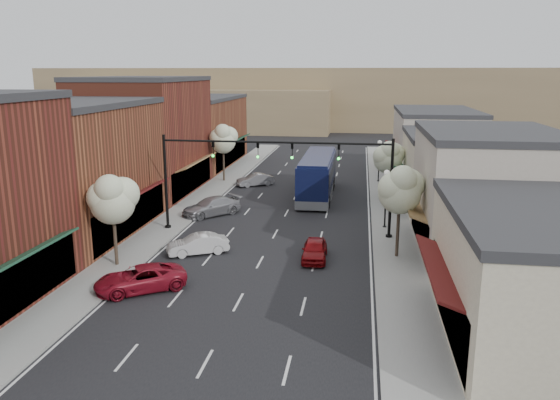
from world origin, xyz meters
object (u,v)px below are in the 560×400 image
at_px(signal_mast_right, 356,173).
at_px(signal_mast_left, 197,168).
at_px(red_hatchback, 315,250).
at_px(parked_car_c, 211,207).
at_px(tree_right_far, 389,156).
at_px(tree_left_near, 113,198).
at_px(parked_car_e, 255,180).
at_px(parked_car_a, 140,279).
at_px(parked_car_b, 198,244).
at_px(coach_bus, 318,175).
at_px(lamp_post_far, 379,154).
at_px(tree_right_near, 401,189).
at_px(tree_left_far, 223,138).
at_px(lamp_post_near, 386,189).

height_order(signal_mast_right, signal_mast_left, same).
relative_size(red_hatchback, parked_car_c, 0.75).
xyz_separation_m(tree_right_far, tree_left_near, (-16.60, -20.00, 0.23)).
bearing_deg(parked_car_e, signal_mast_left, -37.12).
height_order(parked_car_a, parked_car_b, parked_car_a).
distance_m(signal_mast_right, parked_car_a, 16.29).
bearing_deg(tree_left_near, coach_bus, 63.64).
xyz_separation_m(signal_mast_left, lamp_post_far, (13.42, 20.00, -1.62)).
bearing_deg(tree_right_far, tree_right_near, -90.00).
relative_size(tree_left_far, parked_car_c, 1.23).
bearing_deg(lamp_post_near, signal_mast_right, -131.05).
xyz_separation_m(lamp_post_near, parked_car_b, (-12.00, -7.53, -2.37)).
bearing_deg(parked_car_b, tree_right_far, 116.14).
distance_m(signal_mast_left, parked_car_b, 6.57).
distance_m(tree_left_far, parked_car_c, 14.27).
xyz_separation_m(tree_left_near, tree_left_far, (-0.00, 26.00, 0.38)).
bearing_deg(tree_left_far, parked_car_e, -23.03).
xyz_separation_m(tree_right_near, parked_car_c, (-14.26, 8.47, -3.73)).
bearing_deg(parked_car_a, tree_left_far, 152.04).
xyz_separation_m(parked_car_c, parked_car_e, (1.27, 12.00, -0.10)).
bearing_deg(tree_left_near, lamp_post_near, 33.33).
relative_size(lamp_post_far, parked_car_b, 1.15).
bearing_deg(coach_bus, tree_right_far, -6.33).
bearing_deg(tree_left_near, parked_car_e, 81.62).
height_order(signal_mast_right, parked_car_a, signal_mast_right).
bearing_deg(coach_bus, red_hatchback, -86.07).
height_order(tree_right_near, tree_left_far, tree_left_far).
height_order(signal_mast_left, parked_car_c, signal_mast_left).
height_order(parked_car_b, parked_car_c, parked_car_c).
height_order(lamp_post_near, red_hatchback, lamp_post_near).
xyz_separation_m(signal_mast_left, tree_left_far, (-2.63, 17.95, -0.02)).
bearing_deg(parked_car_c, signal_mast_left, -43.24).
bearing_deg(parked_car_b, tree_right_near, 67.04).
xyz_separation_m(tree_right_far, parked_car_b, (-12.55, -16.97, -3.35)).
distance_m(coach_bus, parked_car_c, 11.49).
distance_m(signal_mast_right, lamp_post_far, 20.19).
distance_m(tree_left_near, red_hatchback, 12.43).
xyz_separation_m(signal_mast_right, parked_car_c, (-11.54, 4.41, -3.90)).
relative_size(signal_mast_right, lamp_post_far, 1.85).
relative_size(coach_bus, parked_car_b, 3.27).
distance_m(tree_right_near, lamp_post_far, 24.11).
bearing_deg(parked_car_c, tree_left_near, -57.68).
height_order(tree_left_near, parked_car_b, tree_left_near).
relative_size(parked_car_b, parked_car_e, 1.02).
bearing_deg(lamp_post_far, coach_bus, -128.21).
distance_m(signal_mast_left, red_hatchback, 10.95).
bearing_deg(lamp_post_near, coach_bus, 119.79).
relative_size(tree_left_near, lamp_post_far, 1.28).
height_order(tree_right_far, lamp_post_far, tree_right_far).
bearing_deg(coach_bus, signal_mast_right, -74.15).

